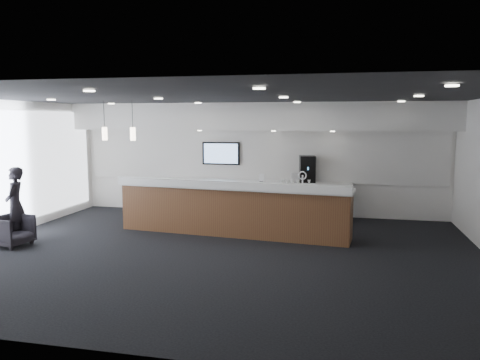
% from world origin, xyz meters
% --- Properties ---
extents(ground, '(10.00, 10.00, 0.00)m').
position_xyz_m(ground, '(0.00, 0.00, 0.00)').
color(ground, black).
rests_on(ground, ground).
extents(ceiling, '(10.00, 8.00, 0.02)m').
position_xyz_m(ceiling, '(0.00, 0.00, 3.00)').
color(ceiling, black).
rests_on(ceiling, back_wall).
extents(back_wall, '(10.00, 0.02, 3.00)m').
position_xyz_m(back_wall, '(0.00, 4.00, 1.50)').
color(back_wall, white).
rests_on(back_wall, ground).
extents(soffit_bulkhead, '(10.00, 0.90, 0.70)m').
position_xyz_m(soffit_bulkhead, '(0.00, 3.55, 2.65)').
color(soffit_bulkhead, white).
rests_on(soffit_bulkhead, back_wall).
extents(alcove_panel, '(9.80, 0.06, 1.40)m').
position_xyz_m(alcove_panel, '(0.00, 3.97, 1.60)').
color(alcove_panel, white).
rests_on(alcove_panel, back_wall).
extents(back_credenza, '(5.06, 0.66, 0.95)m').
position_xyz_m(back_credenza, '(-0.00, 3.64, 0.48)').
color(back_credenza, gray).
rests_on(back_credenza, ground).
extents(wall_tv, '(1.05, 0.08, 0.62)m').
position_xyz_m(wall_tv, '(-1.00, 3.91, 1.65)').
color(wall_tv, black).
rests_on(wall_tv, back_wall).
extents(pendant_left, '(0.12, 0.12, 0.30)m').
position_xyz_m(pendant_left, '(-2.40, 0.80, 2.25)').
color(pendant_left, '#FFE7C6').
rests_on(pendant_left, ceiling).
extents(pendant_right, '(0.12, 0.12, 0.30)m').
position_xyz_m(pendant_right, '(-3.10, 0.80, 2.25)').
color(pendant_right, '#FFE7C6').
rests_on(pendant_right, ceiling).
extents(ceiling_can_lights, '(7.00, 5.00, 0.02)m').
position_xyz_m(ceiling_can_lights, '(0.00, 0.00, 2.97)').
color(ceiling_can_lights, silver).
rests_on(ceiling_can_lights, ceiling).
extents(service_counter, '(5.38, 1.41, 1.49)m').
position_xyz_m(service_counter, '(-0.12, 1.57, 0.57)').
color(service_counter, brown).
rests_on(service_counter, ground).
extents(coffee_machine, '(0.47, 0.55, 0.69)m').
position_xyz_m(coffee_machine, '(1.37, 3.71, 1.29)').
color(coffee_machine, black).
rests_on(coffee_machine, back_credenza).
extents(info_sign_left, '(0.15, 0.05, 0.20)m').
position_xyz_m(info_sign_left, '(0.19, 3.57, 1.05)').
color(info_sign_left, white).
rests_on(info_sign_left, back_credenza).
extents(info_sign_right, '(0.19, 0.07, 0.26)m').
position_xyz_m(info_sign_right, '(1.06, 3.54, 1.08)').
color(info_sign_right, white).
rests_on(info_sign_right, back_credenza).
extents(armchair, '(0.79, 0.77, 0.63)m').
position_xyz_m(armchair, '(-4.31, -0.38, 0.32)').
color(armchair, black).
rests_on(armchair, ground).
extents(lounge_guest, '(0.56, 0.68, 1.59)m').
position_xyz_m(lounge_guest, '(-4.45, -0.05, 0.79)').
color(lounge_guest, black).
rests_on(lounge_guest, ground).
extents(cup_0, '(0.10, 0.10, 0.09)m').
position_xyz_m(cup_0, '(1.44, 3.53, 1.00)').
color(cup_0, white).
rests_on(cup_0, back_credenza).
extents(cup_1, '(0.14, 0.14, 0.09)m').
position_xyz_m(cup_1, '(1.30, 3.53, 1.00)').
color(cup_1, white).
rests_on(cup_1, back_credenza).
extents(cup_2, '(0.12, 0.12, 0.09)m').
position_xyz_m(cup_2, '(1.16, 3.53, 1.00)').
color(cup_2, white).
rests_on(cup_2, back_credenza).
extents(cup_3, '(0.13, 0.13, 0.09)m').
position_xyz_m(cup_3, '(1.02, 3.53, 1.00)').
color(cup_3, white).
rests_on(cup_3, back_credenza).
extents(cup_4, '(0.13, 0.13, 0.09)m').
position_xyz_m(cup_4, '(0.88, 3.53, 1.00)').
color(cup_4, white).
rests_on(cup_4, back_credenza).
extents(cup_5, '(0.11, 0.11, 0.09)m').
position_xyz_m(cup_5, '(0.74, 3.53, 1.00)').
color(cup_5, white).
rests_on(cup_5, back_credenza).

